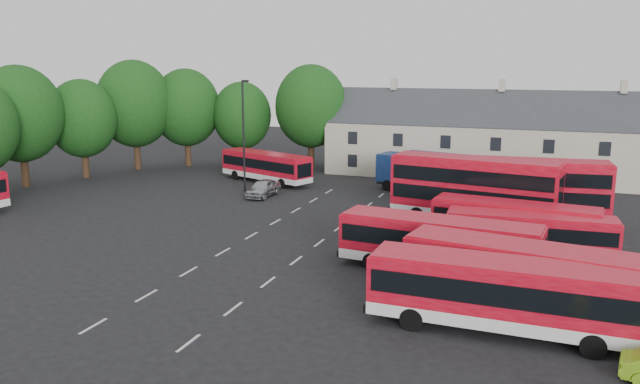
{
  "coord_description": "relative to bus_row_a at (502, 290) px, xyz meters",
  "views": [
    {
      "loc": [
        18.84,
        -35.18,
        11.76
      ],
      "look_at": [
        2.97,
        7.61,
        2.2
      ],
      "focal_mm": 35.0,
      "sensor_mm": 36.0,
      "label": 1
    }
  ],
  "objects": [
    {
      "name": "ground",
      "position": [
        -17.37,
        8.27,
        -1.97
      ],
      "size": [
        140.0,
        140.0,
        0.0
      ],
      "primitive_type": "plane",
      "color": "black",
      "rests_on": "ground"
    },
    {
      "name": "lane_markings",
      "position": [
        -14.87,
        10.27,
        -1.97
      ],
      "size": [
        5.15,
        33.8,
        0.01
      ],
      "color": "beige",
      "rests_on": "ground"
    },
    {
      "name": "treeline",
      "position": [
        -38.11,
        27.64,
        4.71
      ],
      "size": [
        29.92,
        32.59,
        12.01
      ],
      "color": "black",
      "rests_on": "ground"
    },
    {
      "name": "terrace_houses",
      "position": [
        -3.37,
        38.27,
        1.89
      ],
      "size": [
        35.7,
        7.13,
        10.06
      ],
      "color": "beige",
      "rests_on": "ground"
    },
    {
      "name": "bus_row_a",
      "position": [
        0.0,
        0.0,
        0.0
      ],
      "size": [
        11.66,
        2.88,
        3.29
      ],
      "rotation": [
        0.0,
        0.0,
        -0.02
      ],
      "color": "silver",
      "rests_on": "ground"
    },
    {
      "name": "bus_row_b",
      "position": [
        0.99,
        2.76,
        0.02
      ],
      "size": [
        12.03,
        4.6,
        3.32
      ],
      "rotation": [
        0.0,
        0.0,
        -0.17
      ],
      "color": "silver",
      "rests_on": "ground"
    },
    {
      "name": "bus_row_c",
      "position": [
        -3.97,
        7.03,
        -0.07
      ],
      "size": [
        11.41,
        3.64,
        3.17
      ],
      "rotation": [
        0.0,
        0.0,
        -0.1
      ],
      "color": "silver",
      "rests_on": "ground"
    },
    {
      "name": "bus_row_d",
      "position": [
        0.75,
        11.51,
        -0.3
      ],
      "size": [
        10.0,
        2.89,
        2.79
      ],
      "rotation": [
        0.0,
        0.0,
        0.06
      ],
      "color": "silver",
      "rests_on": "ground"
    },
    {
      "name": "bus_row_e",
      "position": [
        -0.28,
        13.8,
        -0.21
      ],
      "size": [
        10.6,
        3.57,
        2.94
      ],
      "rotation": [
        0.0,
        0.0,
        -0.12
      ],
      "color": "silver",
      "rests_on": "ground"
    },
    {
      "name": "bus_dd_south",
      "position": [
        -3.49,
        18.87,
        0.84
      ],
      "size": [
        12.31,
        4.61,
        4.93
      ],
      "rotation": [
        0.0,
        0.0,
        -0.16
      ],
      "color": "silver",
      "rests_on": "ground"
    },
    {
      "name": "bus_dd_north",
      "position": [
        0.04,
        20.55,
        0.75
      ],
      "size": [
        11.85,
        3.81,
        4.78
      ],
      "rotation": [
        0.0,
        0.0,
        0.1
      ],
      "color": "silver",
      "rests_on": "ground"
    },
    {
      "name": "bus_north",
      "position": [
        -24.72,
        28.29,
        -0.19
      ],
      "size": [
        10.62,
        6.03,
        2.96
      ],
      "rotation": [
        0.0,
        0.0,
        -0.37
      ],
      "color": "silver",
      "rests_on": "ground"
    },
    {
      "name": "box_truck",
      "position": [
        -9.01,
        28.68,
        0.1
      ],
      "size": [
        8.81,
        4.65,
        3.68
      ],
      "rotation": [
        0.0,
        0.0,
        -0.25
      ],
      "color": "black",
      "rests_on": "ground"
    },
    {
      "name": "silver_car",
      "position": [
        -22.14,
        22.19,
        -1.22
      ],
      "size": [
        1.88,
        4.48,
        1.52
      ],
      "primitive_type": "imported",
      "rotation": [
        0.0,
        0.0,
        -0.02
      ],
      "color": "#B5B7BD",
      "rests_on": "ground"
    },
    {
      "name": "lamppost",
      "position": [
        -24.53,
        23.38,
        3.45
      ],
      "size": [
        0.71,
        0.31,
        10.17
      ],
      "rotation": [
        0.0,
        0.0,
        -0.1
      ],
      "color": "black",
      "rests_on": "ground"
    }
  ]
}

